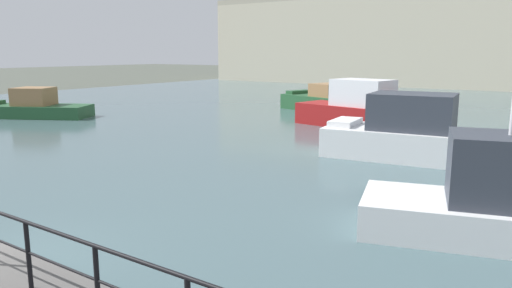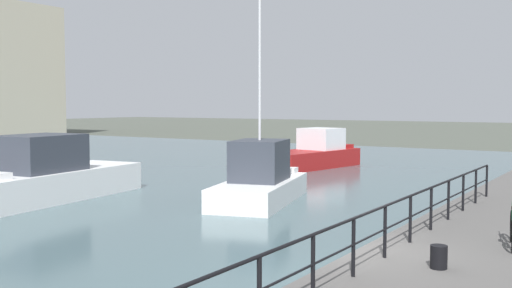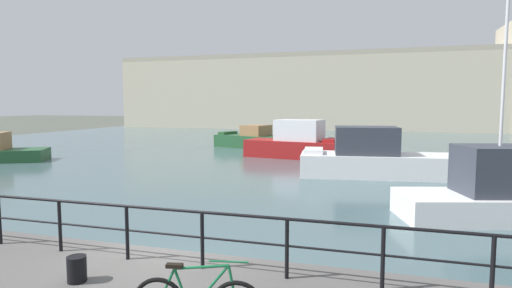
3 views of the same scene
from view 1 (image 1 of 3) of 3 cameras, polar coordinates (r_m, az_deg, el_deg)
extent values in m
cube|color=#476066|center=(36.12, 19.14, 3.39)|extent=(80.00, 60.00, 0.01)
cube|color=#C1B79E|center=(64.72, 26.57, 10.75)|extent=(75.38, 10.91, 11.02)
cube|color=maroon|center=(28.54, 11.46, 3.23)|extent=(7.14, 3.69, 1.24)
cube|color=silver|center=(28.14, 12.39, 5.88)|extent=(3.50, 2.64, 1.49)
cube|color=maroon|center=(27.01, 16.59, 4.16)|extent=(1.12, 1.88, 0.24)
cube|color=#23512D|center=(35.25, -24.45, 3.52)|extent=(7.44, 5.52, 0.81)
cube|color=#997047|center=(35.15, -24.57, 5.10)|extent=(2.92, 2.81, 1.15)
cube|color=white|center=(20.47, 19.49, -0.17)|extent=(8.40, 3.80, 1.18)
cube|color=#333842|center=(20.38, 17.85, 3.63)|extent=(3.44, 2.71, 1.45)
cube|color=white|center=(21.08, 10.42, 2.53)|extent=(1.21, 2.09, 0.24)
cube|color=#23512D|center=(36.09, 7.83, 4.75)|extent=(6.84, 4.64, 1.09)
cube|color=#997047|center=(35.61, 8.52, 6.28)|extent=(2.61, 2.74, 0.92)
cube|color=#23512D|center=(37.92, 5.02, 6.10)|extent=(1.33, 2.12, 0.24)
cube|color=white|center=(12.59, 27.24, -8.16)|extent=(6.81, 4.05, 0.85)
cube|color=#333842|center=(12.26, 27.36, -2.73)|extent=(2.87, 2.46, 1.58)
cylinder|color=black|center=(8.10, -25.10, -11.76)|extent=(0.07, 0.07, 1.05)
cylinder|color=black|center=(6.88, -18.09, -15.33)|extent=(0.07, 0.07, 1.05)
camera|label=2|loc=(21.31, -57.45, 4.74)|focal=42.62mm
camera|label=3|loc=(6.03, -86.07, -4.08)|focal=29.06mm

